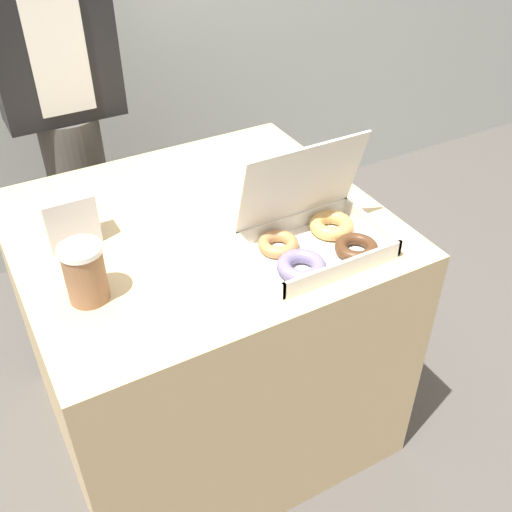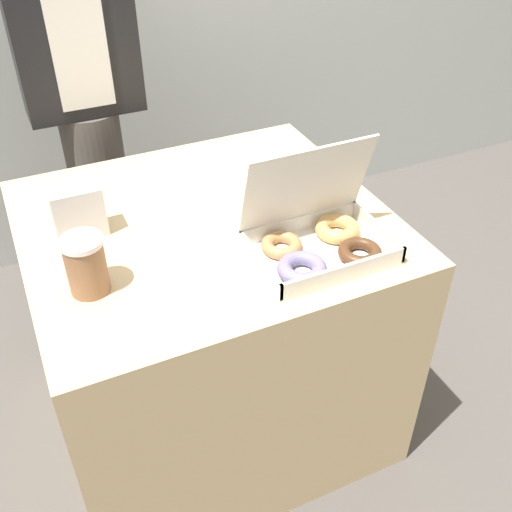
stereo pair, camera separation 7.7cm
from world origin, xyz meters
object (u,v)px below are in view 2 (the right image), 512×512
Objects in this scene: person_customer at (81,80)px; coffee_cup at (86,265)px; donut_box at (319,239)px; napkin_holder at (78,212)px.

coffee_cup is at bearing -102.07° from person_customer.
donut_box reaches higher than coffee_cup.
coffee_cup is 0.84m from person_customer.
donut_box is 0.20× the size of person_customer.
napkin_holder is at bearing -103.83° from person_customer.
coffee_cup reaches higher than napkin_holder.
donut_box is 2.49× the size of napkin_holder.
person_customer reaches higher than coffee_cup.
donut_box is at bearing -69.51° from person_customer.
donut_box is 2.37× the size of coffee_cup.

